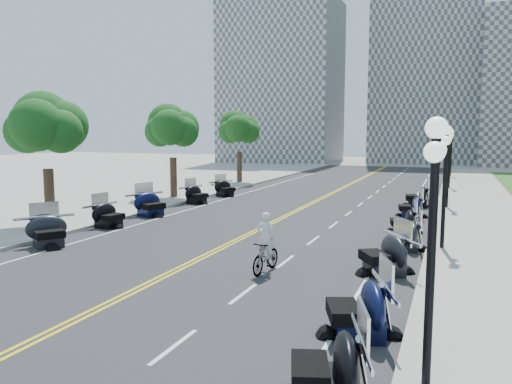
% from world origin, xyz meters
% --- Properties ---
extents(ground, '(160.00, 160.00, 0.00)m').
position_xyz_m(ground, '(0.00, 0.00, 0.00)').
color(ground, gray).
extents(road, '(16.00, 90.00, 0.01)m').
position_xyz_m(road, '(0.00, 10.00, 0.00)').
color(road, '#333335').
rests_on(road, ground).
extents(centerline_yellow_a, '(0.12, 90.00, 0.00)m').
position_xyz_m(centerline_yellow_a, '(-0.12, 10.00, 0.01)').
color(centerline_yellow_a, yellow).
rests_on(centerline_yellow_a, road).
extents(centerline_yellow_b, '(0.12, 90.00, 0.00)m').
position_xyz_m(centerline_yellow_b, '(0.12, 10.00, 0.01)').
color(centerline_yellow_b, yellow).
rests_on(centerline_yellow_b, road).
extents(edge_line_north, '(0.12, 90.00, 0.00)m').
position_xyz_m(edge_line_north, '(6.40, 10.00, 0.01)').
color(edge_line_north, white).
rests_on(edge_line_north, road).
extents(edge_line_south, '(0.12, 90.00, 0.00)m').
position_xyz_m(edge_line_south, '(-6.40, 10.00, 0.01)').
color(edge_line_south, white).
rests_on(edge_line_south, road).
extents(lane_dash_4, '(0.12, 2.00, 0.00)m').
position_xyz_m(lane_dash_4, '(3.20, -8.00, 0.01)').
color(lane_dash_4, white).
rests_on(lane_dash_4, road).
extents(lane_dash_5, '(0.12, 2.00, 0.00)m').
position_xyz_m(lane_dash_5, '(3.20, -4.00, 0.01)').
color(lane_dash_5, white).
rests_on(lane_dash_5, road).
extents(lane_dash_6, '(0.12, 2.00, 0.00)m').
position_xyz_m(lane_dash_6, '(3.20, 0.00, 0.01)').
color(lane_dash_6, white).
rests_on(lane_dash_6, road).
extents(lane_dash_7, '(0.12, 2.00, 0.00)m').
position_xyz_m(lane_dash_7, '(3.20, 4.00, 0.01)').
color(lane_dash_7, white).
rests_on(lane_dash_7, road).
extents(lane_dash_8, '(0.12, 2.00, 0.00)m').
position_xyz_m(lane_dash_8, '(3.20, 8.00, 0.01)').
color(lane_dash_8, white).
rests_on(lane_dash_8, road).
extents(lane_dash_9, '(0.12, 2.00, 0.00)m').
position_xyz_m(lane_dash_9, '(3.20, 12.00, 0.01)').
color(lane_dash_9, white).
rests_on(lane_dash_9, road).
extents(lane_dash_10, '(0.12, 2.00, 0.00)m').
position_xyz_m(lane_dash_10, '(3.20, 16.00, 0.01)').
color(lane_dash_10, white).
rests_on(lane_dash_10, road).
extents(lane_dash_11, '(0.12, 2.00, 0.00)m').
position_xyz_m(lane_dash_11, '(3.20, 20.00, 0.01)').
color(lane_dash_11, white).
rests_on(lane_dash_11, road).
extents(lane_dash_12, '(0.12, 2.00, 0.00)m').
position_xyz_m(lane_dash_12, '(3.20, 24.00, 0.01)').
color(lane_dash_12, white).
rests_on(lane_dash_12, road).
extents(lane_dash_13, '(0.12, 2.00, 0.00)m').
position_xyz_m(lane_dash_13, '(3.20, 28.00, 0.01)').
color(lane_dash_13, white).
rests_on(lane_dash_13, road).
extents(lane_dash_14, '(0.12, 2.00, 0.00)m').
position_xyz_m(lane_dash_14, '(3.20, 32.00, 0.01)').
color(lane_dash_14, white).
rests_on(lane_dash_14, road).
extents(lane_dash_15, '(0.12, 2.00, 0.00)m').
position_xyz_m(lane_dash_15, '(3.20, 36.00, 0.01)').
color(lane_dash_15, white).
rests_on(lane_dash_15, road).
extents(lane_dash_16, '(0.12, 2.00, 0.00)m').
position_xyz_m(lane_dash_16, '(3.20, 40.00, 0.01)').
color(lane_dash_16, white).
rests_on(lane_dash_16, road).
extents(lane_dash_17, '(0.12, 2.00, 0.00)m').
position_xyz_m(lane_dash_17, '(3.20, 44.00, 0.01)').
color(lane_dash_17, white).
rests_on(lane_dash_17, road).
extents(lane_dash_18, '(0.12, 2.00, 0.00)m').
position_xyz_m(lane_dash_18, '(3.20, 48.00, 0.01)').
color(lane_dash_18, white).
rests_on(lane_dash_18, road).
extents(lane_dash_19, '(0.12, 2.00, 0.00)m').
position_xyz_m(lane_dash_19, '(3.20, 52.00, 0.01)').
color(lane_dash_19, white).
rests_on(lane_dash_19, road).
extents(sidewalk_north, '(5.00, 90.00, 0.15)m').
position_xyz_m(sidewalk_north, '(10.50, 10.00, 0.07)').
color(sidewalk_north, '#9E9991').
rests_on(sidewalk_north, ground).
extents(sidewalk_south, '(5.00, 90.00, 0.15)m').
position_xyz_m(sidewalk_south, '(-10.50, 10.00, 0.07)').
color(sidewalk_south, '#9E9991').
rests_on(sidewalk_south, ground).
extents(distant_block_a, '(18.00, 14.00, 26.00)m').
position_xyz_m(distant_block_a, '(-18.00, 62.00, 13.00)').
color(distant_block_a, gray).
rests_on(distant_block_a, ground).
extents(distant_block_b, '(16.00, 12.00, 30.00)m').
position_xyz_m(distant_block_b, '(4.00, 68.00, 15.00)').
color(distant_block_b, gray).
rests_on(distant_block_b, ground).
extents(street_lamp_1, '(0.50, 1.20, 4.90)m').
position_xyz_m(street_lamp_1, '(8.60, -8.00, 2.60)').
color(street_lamp_1, black).
rests_on(street_lamp_1, sidewalk_north).
extents(street_lamp_2, '(0.50, 1.20, 4.90)m').
position_xyz_m(street_lamp_2, '(8.60, 4.00, 2.60)').
color(street_lamp_2, black).
rests_on(street_lamp_2, sidewalk_north).
extents(street_lamp_3, '(0.50, 1.20, 4.90)m').
position_xyz_m(street_lamp_3, '(8.60, 16.00, 2.60)').
color(street_lamp_3, black).
rests_on(street_lamp_3, sidewalk_north).
extents(street_lamp_4, '(0.50, 1.20, 4.90)m').
position_xyz_m(street_lamp_4, '(8.60, 28.00, 2.60)').
color(street_lamp_4, black).
rests_on(street_lamp_4, sidewalk_north).
extents(street_lamp_5, '(0.50, 1.20, 4.90)m').
position_xyz_m(street_lamp_5, '(8.60, 40.00, 2.60)').
color(street_lamp_5, black).
rests_on(street_lamp_5, sidewalk_north).
extents(tree_2, '(4.80, 4.80, 9.20)m').
position_xyz_m(tree_2, '(-10.00, 2.00, 4.75)').
color(tree_2, '#235619').
rests_on(tree_2, sidewalk_south).
extents(tree_3, '(4.80, 4.80, 9.20)m').
position_xyz_m(tree_3, '(-10.00, 14.00, 4.75)').
color(tree_3, '#235619').
rests_on(tree_3, sidewalk_south).
extents(tree_4, '(4.80, 4.80, 9.20)m').
position_xyz_m(tree_4, '(-10.00, 26.00, 4.75)').
color(tree_4, '#235619').
rests_on(tree_4, sidewalk_south).
extents(motorcycle_n_3, '(2.62, 2.62, 1.45)m').
position_xyz_m(motorcycle_n_3, '(6.98, -8.98, 0.73)').
color(motorcycle_n_3, black).
rests_on(motorcycle_n_3, road).
extents(motorcycle_n_4, '(2.84, 2.84, 1.55)m').
position_xyz_m(motorcycle_n_4, '(6.96, -5.90, 0.77)').
color(motorcycle_n_4, black).
rests_on(motorcycle_n_4, road).
extents(motorcycle_n_5, '(3.06, 3.06, 1.56)m').
position_xyz_m(motorcycle_n_5, '(6.85, -0.33, 0.78)').
color(motorcycle_n_5, black).
rests_on(motorcycle_n_5, road).
extents(motorcycle_n_6, '(2.28, 2.28, 1.41)m').
position_xyz_m(motorcycle_n_6, '(7.17, 3.56, 0.71)').
color(motorcycle_n_6, black).
rests_on(motorcycle_n_6, road).
extents(motorcycle_n_7, '(2.17, 2.17, 1.30)m').
position_xyz_m(motorcycle_n_7, '(6.78, 7.26, 0.65)').
color(motorcycle_n_7, black).
rests_on(motorcycle_n_7, road).
extents(motorcycle_n_8, '(2.32, 2.32, 1.40)m').
position_xyz_m(motorcycle_n_8, '(6.74, 11.91, 0.70)').
color(motorcycle_n_8, black).
rests_on(motorcycle_n_8, road).
extents(motorcycle_n_9, '(2.51, 2.51, 1.56)m').
position_xyz_m(motorcycle_n_9, '(6.81, 16.23, 0.78)').
color(motorcycle_n_9, black).
rests_on(motorcycle_n_9, road).
extents(motorcycle_s_5, '(2.97, 2.97, 1.50)m').
position_xyz_m(motorcycle_s_5, '(-6.89, -1.36, 0.75)').
color(motorcycle_s_5, black).
rests_on(motorcycle_s_5, road).
extents(motorcycle_s_6, '(2.26, 2.26, 1.41)m').
position_xyz_m(motorcycle_s_6, '(-7.29, 3.13, 0.70)').
color(motorcycle_s_6, black).
rests_on(motorcycle_s_6, road).
extents(motorcycle_s_7, '(2.89, 2.89, 1.55)m').
position_xyz_m(motorcycle_s_7, '(-7.25, 6.84, 0.78)').
color(motorcycle_s_7, black).
rests_on(motorcycle_s_7, road).
extents(motorcycle_s_8, '(2.39, 2.39, 1.39)m').
position_xyz_m(motorcycle_s_8, '(-7.23, 12.36, 0.69)').
color(motorcycle_s_8, black).
rests_on(motorcycle_s_8, road).
extents(motorcycle_s_9, '(2.60, 2.60, 1.36)m').
position_xyz_m(motorcycle_s_9, '(-7.07, 16.55, 0.68)').
color(motorcycle_s_9, black).
rests_on(motorcycle_s_9, road).
extents(bicycle, '(0.74, 1.94, 1.14)m').
position_xyz_m(bicycle, '(3.02, -1.60, 0.57)').
color(bicycle, '#A51414').
rests_on(bicycle, road).
extents(cyclist_rider, '(0.65, 0.42, 1.77)m').
position_xyz_m(cyclist_rider, '(3.02, -1.60, 2.03)').
color(cyclist_rider, white).
rests_on(cyclist_rider, bicycle).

